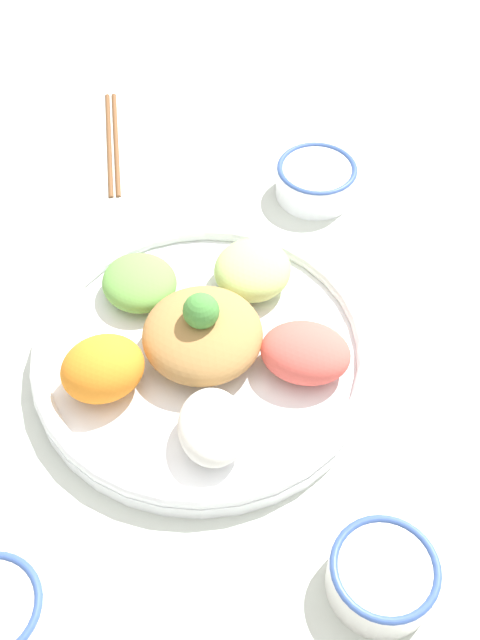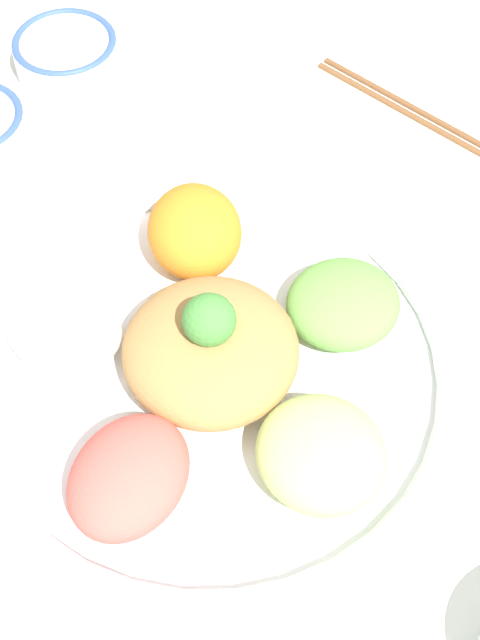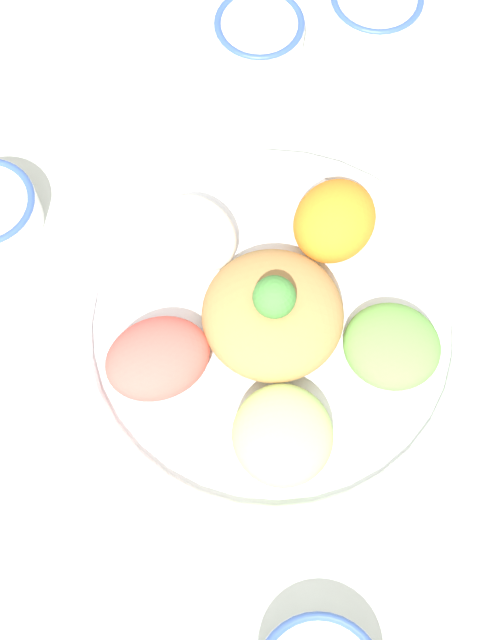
# 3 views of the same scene
# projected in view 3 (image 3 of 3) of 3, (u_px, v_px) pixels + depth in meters

# --- Properties ---
(ground_plane) EXTENTS (2.40, 2.40, 0.00)m
(ground_plane) POSITION_uv_depth(u_px,v_px,m) (226.00, 358.00, 0.85)
(ground_plane) COLOR silver
(salad_platter) EXTENTS (0.38, 0.38, 0.11)m
(salad_platter) POSITION_uv_depth(u_px,v_px,m) (272.00, 324.00, 0.83)
(salad_platter) COLOR white
(salad_platter) RESTS_ON ground_plane
(sauce_bowl_dark) EXTENTS (0.10, 0.10, 0.04)m
(sauce_bowl_dark) POSITION_uv_depth(u_px,v_px,m) (376.00, 5.00, 0.98)
(sauce_bowl_dark) COLOR white
(sauce_bowl_dark) RESTS_ON ground_plane
(rice_bowl_plain) EXTENTS (0.10, 0.10, 0.05)m
(rice_bowl_plain) POSITION_uv_depth(u_px,v_px,m) (259.00, 34.00, 0.96)
(rice_bowl_plain) COLOR white
(rice_bowl_plain) RESTS_ON ground_plane
(serving_spoon_main) EXTENTS (0.11, 0.10, 0.01)m
(serving_spoon_main) POSITION_uv_depth(u_px,v_px,m) (451.00, 153.00, 0.93)
(serving_spoon_main) COLOR beige
(serving_spoon_main) RESTS_ON ground_plane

